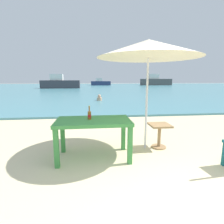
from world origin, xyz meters
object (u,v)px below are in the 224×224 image
(picnic_table_green, at_px, (93,125))
(boat_fishing_trawler, at_px, (100,83))
(swimmer_person, at_px, (99,98))
(boat_tanker, at_px, (156,81))
(patio_umbrella, at_px, (149,49))
(side_table_wood, at_px, (159,132))
(beer_bottle_amber, at_px, (89,115))
(boat_sailboat, at_px, (60,83))

(picnic_table_green, height_order, boat_fishing_trawler, boat_fishing_trawler)
(swimmer_person, xyz_separation_m, boat_fishing_trawler, (1.54, 29.57, 0.43))
(swimmer_person, bearing_deg, boat_tanker, 63.38)
(patio_umbrella, bearing_deg, side_table_wood, -0.27)
(picnic_table_green, distance_m, beer_bottle_amber, 0.22)
(picnic_table_green, relative_size, boat_sailboat, 0.23)
(boat_fishing_trawler, bearing_deg, beer_bottle_amber, -93.13)
(picnic_table_green, bearing_deg, boat_fishing_trawler, 86.98)
(boat_sailboat, bearing_deg, side_table_wood, -75.78)
(boat_tanker, bearing_deg, picnic_table_green, -111.70)
(swimmer_person, height_order, boat_fishing_trawler, boat_fishing_trawler)
(patio_umbrella, bearing_deg, beer_bottle_amber, -165.41)
(beer_bottle_amber, height_order, patio_umbrella, patio_umbrella)
(boat_sailboat, bearing_deg, beer_bottle_amber, -79.19)
(beer_bottle_amber, height_order, side_table_wood, beer_bottle_amber)
(patio_umbrella, bearing_deg, boat_tanker, 69.64)
(picnic_table_green, bearing_deg, boat_tanker, 68.30)
(picnic_table_green, distance_m, side_table_wood, 1.53)
(beer_bottle_amber, xyz_separation_m, boat_tanker, (15.07, 37.67, 0.16))
(beer_bottle_amber, relative_size, side_table_wood, 0.49)
(picnic_table_green, distance_m, patio_umbrella, 1.89)
(beer_bottle_amber, distance_m, boat_fishing_trawler, 38.32)
(swimmer_person, relative_size, boat_tanker, 0.06)
(beer_bottle_amber, bearing_deg, swimmer_person, 86.35)
(boat_tanker, bearing_deg, swimmer_person, -116.62)
(boat_sailboat, xyz_separation_m, boat_tanker, (19.98, 11.96, 0.15))
(side_table_wood, bearing_deg, boat_sailboat, 104.22)
(side_table_wood, bearing_deg, patio_umbrella, 179.73)
(boat_tanker, relative_size, boat_fishing_trawler, 1.58)
(swimmer_person, bearing_deg, patio_umbrella, -85.53)
(picnic_table_green, relative_size, boat_tanker, 0.20)
(picnic_table_green, relative_size, side_table_wood, 2.59)
(boat_tanker, bearing_deg, boat_sailboat, -149.11)
(boat_fishing_trawler, bearing_deg, picnic_table_green, -93.02)
(beer_bottle_amber, bearing_deg, side_table_wood, 11.60)
(beer_bottle_amber, bearing_deg, picnic_table_green, -26.73)
(swimmer_person, bearing_deg, picnic_table_green, -93.16)
(picnic_table_green, xyz_separation_m, patio_umbrella, (1.14, 0.35, 1.47))
(swimmer_person, distance_m, boat_sailboat, 17.88)
(swimmer_person, xyz_separation_m, boat_sailboat, (-5.46, 17.02, 0.62))
(boat_sailboat, relative_size, boat_tanker, 0.84)
(beer_bottle_amber, xyz_separation_m, side_table_wood, (1.53, 0.31, -0.50))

